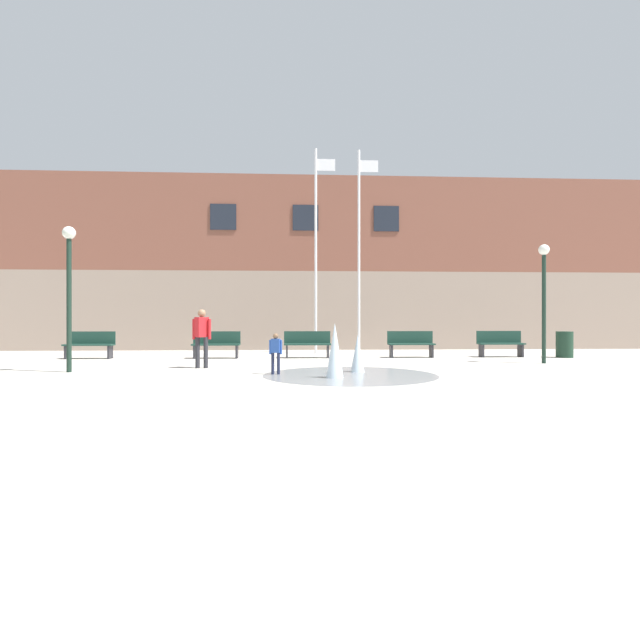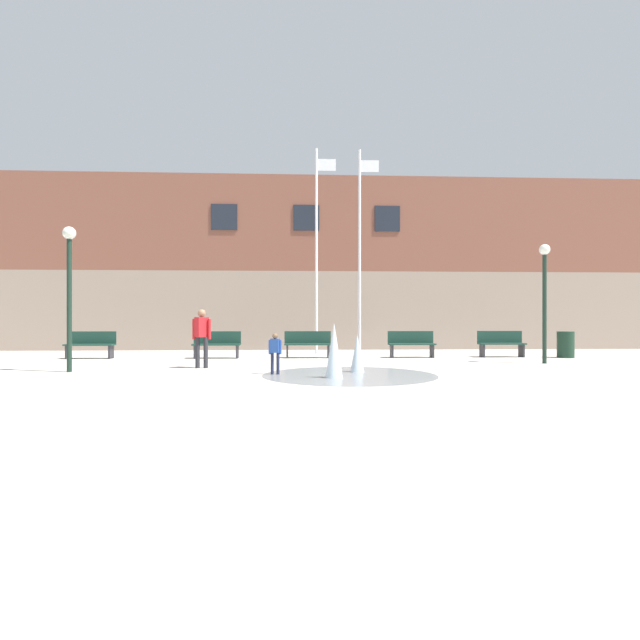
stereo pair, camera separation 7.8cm
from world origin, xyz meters
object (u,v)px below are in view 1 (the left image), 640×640
object	(u,v)px
teen_by_trashcan	(202,334)
flagpole_right	(360,245)
park_bench_far_left	(90,344)
lamp_post_right_lane	(544,285)
park_bench_far_right	(500,343)
flagpole_left	(317,245)
park_bench_center	(307,344)
child_in_fountain	(276,350)
park_bench_under_right_flagpole	(411,344)
park_bench_left_of_flagpoles	(216,344)
lamp_post_left_lane	(69,276)
trash_can	(564,344)

from	to	relation	value
teen_by_trashcan	flagpole_right	bearing A→B (deg)	-0.31
park_bench_far_left	lamp_post_right_lane	bearing A→B (deg)	-10.17
park_bench_far_right	flagpole_left	bearing A→B (deg)	161.83
park_bench_center	flagpole_left	distance (m)	4.31
child_in_fountain	teen_by_trashcan	world-z (taller)	teen_by_trashcan
teen_by_trashcan	park_bench_center	bearing A→B (deg)	1.23
park_bench_center	park_bench_under_right_flagpole	size ratio (longest dim) A/B	1.00
park_bench_center	park_bench_far_left	bearing A→B (deg)	179.74
flagpole_left	lamp_post_right_lane	size ratio (longest dim) A/B	2.22
park_bench_far_left	park_bench_center	bearing A→B (deg)	-0.26
park_bench_center	park_bench_under_right_flagpole	xyz separation A→B (m)	(3.58, -0.04, 0.00)
park_bench_left_of_flagpoles	park_bench_center	distance (m)	3.09
park_bench_under_right_flagpole	park_bench_far_right	distance (m)	3.20
park_bench_far_right	flagpole_left	world-z (taller)	flagpole_left
flagpole_right	lamp_post_right_lane	distance (m)	7.03
park_bench_left_of_flagpoles	lamp_post_left_lane	bearing A→B (deg)	-125.00
flagpole_right	park_bench_under_right_flagpole	bearing A→B (deg)	-55.42
park_bench_far_left	park_bench_under_right_flagpole	world-z (taller)	same
park_bench_under_right_flagpole	flagpole_right	bearing A→B (deg)	124.58
park_bench_far_left	lamp_post_left_lane	size ratio (longest dim) A/B	0.44
trash_can	lamp_post_left_lane	bearing A→B (deg)	-165.24
child_in_fountain	flagpole_left	size ratio (longest dim) A/B	0.12
park_bench_far_right	park_bench_under_right_flagpole	bearing A→B (deg)	-178.64
park_bench_under_right_flagpole	lamp_post_left_lane	distance (m)	10.74
park_bench_left_of_flagpoles	park_bench_center	size ratio (longest dim) A/B	1.00
lamp_post_right_lane	park_bench_center	bearing A→B (deg)	160.13
trash_can	child_in_fountain	bearing A→B (deg)	-154.10
park_bench_far_right	child_in_fountain	distance (m)	9.26
park_bench_under_right_flagpole	flagpole_right	size ratio (longest dim) A/B	0.20
park_bench_far_left	park_bench_left_of_flagpoles	size ratio (longest dim) A/B	1.00
park_bench_far_right	flagpole_right	bearing A→B (deg)	155.99
park_bench_left_of_flagpoles	flagpole_left	bearing A→B (deg)	31.66
park_bench_under_right_flagpole	park_bench_far_left	bearing A→B (deg)	179.62
flagpole_right	trash_can	world-z (taller)	flagpole_right
park_bench_under_right_flagpole	park_bench_far_right	size ratio (longest dim) A/B	1.00
flagpole_left	flagpole_right	xyz separation A→B (m)	(1.68, 0.00, -0.01)
flagpole_left	trash_can	size ratio (longest dim) A/B	8.79
park_bench_center	lamp_post_left_lane	xyz separation A→B (m)	(-6.08, -4.31, 1.92)
park_bench_far_left	flagpole_left	xyz separation A→B (m)	(7.73, 2.09, 3.72)
flagpole_left	park_bench_center	bearing A→B (deg)	-101.08
park_bench_far_left	flagpole_left	distance (m)	8.83
park_bench_far_left	teen_by_trashcan	world-z (taller)	teen_by_trashcan
park_bench_under_right_flagpole	trash_can	size ratio (longest dim) A/B	1.78
park_bench_left_of_flagpoles	teen_by_trashcan	world-z (taller)	teen_by_trashcan
trash_can	lamp_post_right_lane	bearing A→B (deg)	-130.52
flagpole_left	trash_can	world-z (taller)	flagpole_left
flagpole_left	teen_by_trashcan	bearing A→B (deg)	-121.20
park_bench_under_right_flagpole	child_in_fountain	distance (m)	6.78
lamp_post_left_lane	flagpole_left	bearing A→B (deg)	44.73
flagpole_right	lamp_post_left_lane	xyz separation A→B (m)	(-8.17, -6.44, -1.79)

